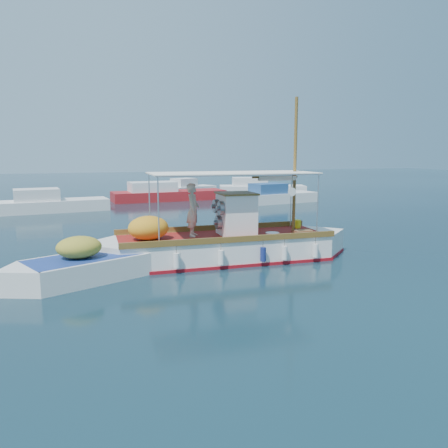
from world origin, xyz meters
name	(u,v)px	position (x,y,z in m)	size (l,w,h in m)	color
ground	(238,262)	(0.00, 0.00, 0.00)	(160.00, 160.00, 0.00)	black
fishing_caique	(222,245)	(-0.46, 0.48, 0.56)	(10.29, 3.22, 6.28)	white
dinghy	(103,266)	(-4.85, -0.30, 0.34)	(6.19, 3.62, 1.64)	white
bg_boat_nw	(51,205)	(-7.00, 17.43, 0.49)	(7.36, 3.16, 1.80)	silver
bg_boat_n	(166,195)	(2.01, 22.01, 0.49)	(9.66, 3.25, 1.80)	maroon
bg_boat_ne	(276,197)	(10.01, 17.08, 0.49)	(6.86, 3.27, 1.80)	silver
bg_boat_e	(260,189)	(12.17, 25.12, 0.49)	(8.81, 4.94, 1.80)	silver
bg_boat_far_n	(189,189)	(5.25, 26.44, 0.49)	(5.51, 3.93, 1.80)	silver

